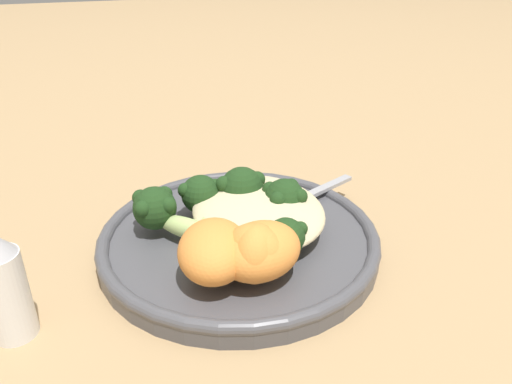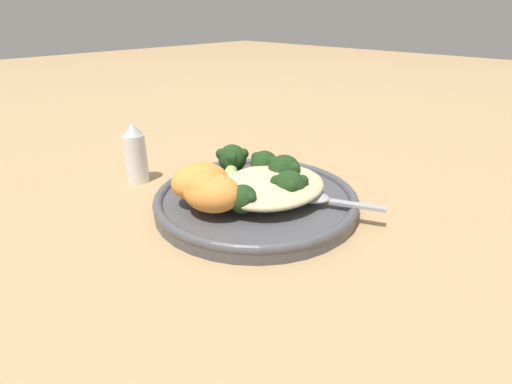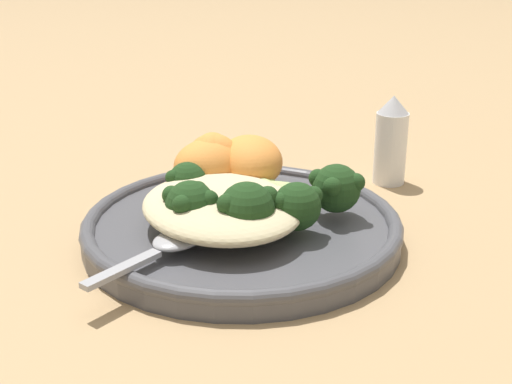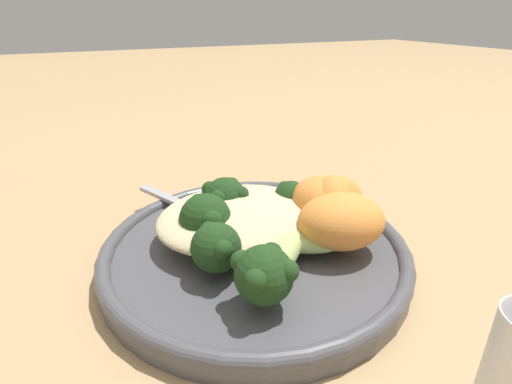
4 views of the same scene
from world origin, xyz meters
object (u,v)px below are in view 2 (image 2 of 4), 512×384
Objects in this scene: broccoli_stalk_2 at (273,174)px; sweet_potato_chunk_2 at (212,193)px; quinoa_mound at (271,185)px; broccoli_stalk_1 at (283,186)px; broccoli_stalk_0 at (241,197)px; spoon at (319,198)px; broccoli_stalk_4 at (232,163)px; broccoli_stalk_3 at (255,169)px; salt_shaker at (135,153)px; plate at (256,200)px; sweet_potato_chunk_0 at (206,191)px; sweet_potato_chunk_3 at (207,191)px; sweet_potato_chunk_1 at (200,182)px.

broccoli_stalk_2 is 0.09m from sweet_potato_chunk_2.
broccoli_stalk_1 is at bearing 88.40° from quinoa_mound.
broccoli_stalk_0 is 0.77× the size of spoon.
broccoli_stalk_3 is at bearing -118.32° from broccoli_stalk_4.
salt_shaker is at bearing 121.72° from broccoli_stalk_3.
plate is 0.07m from broccoli_stalk_4.
sweet_potato_chunk_2 is (-0.01, 0.00, -0.00)m from sweet_potato_chunk_0.
broccoli_stalk_0 is at bearing 138.08° from sweet_potato_chunk_2.
broccoli_stalk_2 reaches higher than broccoli_stalk_1.
broccoli_stalk_1 is (-0.05, 0.02, 0.00)m from broccoli_stalk_0.
broccoli_stalk_3 is at bearing 117.29° from salt_shaker.
sweet_potato_chunk_3 is (0.07, -0.01, 0.03)m from plate.
broccoli_stalk_0 is at bearing -143.34° from broccoli_stalk_3.
sweet_potato_chunk_1 is at bearing -31.95° from plate.
sweet_potato_chunk_0 is at bearing -18.84° from quinoa_mound.
broccoli_stalk_1 is 0.96× the size of broccoli_stalk_2.
broccoli_stalk_0 is at bearing 138.15° from sweet_potato_chunk_0.
broccoli_stalk_2 is at bearing 172.84° from sweet_potato_chunk_3.
broccoli_stalk_0 is 0.76× the size of broccoli_stalk_2.
sweet_potato_chunk_0 reaches higher than quinoa_mound.
broccoli_stalk_1 is 0.07m from broccoli_stalk_3.
broccoli_stalk_4 is 1.79× the size of sweet_potato_chunk_3.
sweet_potato_chunk_0 is at bearing -5.50° from plate.
broccoli_stalk_3 is 0.09m from sweet_potato_chunk_1.
quinoa_mound is 2.99× the size of sweet_potato_chunk_0.
broccoli_stalk_1 is at bearing 148.65° from sweet_potato_chunk_3.
broccoli_stalk_1 is 0.09m from sweet_potato_chunk_3.
plate is at bearing 173.75° from sweet_potato_chunk_3.
broccoli_stalk_2 is at bearing 130.11° from broccoli_stalk_0.
spoon is at bearing 143.19° from sweet_potato_chunk_0.
sweet_potato_chunk_3 is (0.10, 0.02, 0.01)m from broccoli_stalk_3.
sweet_potato_chunk_3 is (-0.00, -0.00, -0.00)m from sweet_potato_chunk_0.
broccoli_stalk_4 is 1.28× the size of sweet_potato_chunk_2.
broccoli_stalk_2 is 1.56× the size of sweet_potato_chunk_1.
salt_shaker reaches higher than sweet_potato_chunk_0.
sweet_potato_chunk_3 is at bearing -151.82° from spoon.
salt_shaker reaches higher than sweet_potato_chunk_1.
spoon is at bearing 129.77° from sweet_potato_chunk_1.
sweet_potato_chunk_0 reaches higher than broccoli_stalk_0.
quinoa_mound is 1.32× the size of spoon.
sweet_potato_chunk_1 is 1.02× the size of sweet_potato_chunk_2.
broccoli_stalk_0 is 1.21× the size of sweet_potato_chunk_2.
sweet_potato_chunk_1 is (0.08, -0.01, 0.01)m from broccoli_stalk_3.
plate is 2.45× the size of broccoli_stalk_3.
broccoli_stalk_1 is at bearing -83.61° from broccoli_stalk_2.
broccoli_stalk_0 is 0.20m from salt_shaker.
broccoli_stalk_3 is (-0.03, -0.03, 0.03)m from plate.
sweet_potato_chunk_2 reaches higher than spoon.
broccoli_stalk_0 is 0.94× the size of broccoli_stalk_4.
broccoli_stalk_1 is 0.97× the size of spoon.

